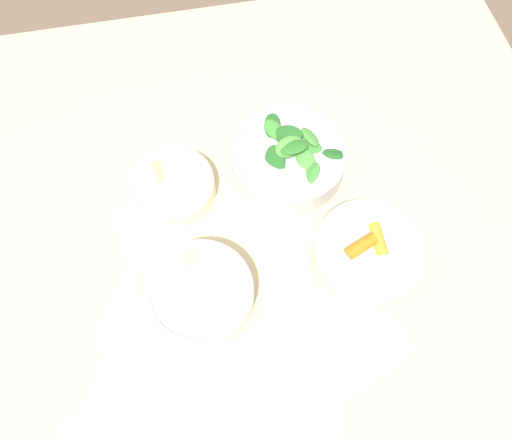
# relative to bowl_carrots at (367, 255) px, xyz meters

# --- Properties ---
(ground_plane) EXTENTS (10.00, 10.00, 0.00)m
(ground_plane) POSITION_rel_bowl_carrots_xyz_m (0.24, -0.08, -0.80)
(ground_plane) COLOR brown
(dining_table) EXTENTS (1.30, 1.04, 0.76)m
(dining_table) POSITION_rel_bowl_carrots_xyz_m (0.24, -0.08, -0.13)
(dining_table) COLOR beige
(dining_table) RESTS_ON ground_plane
(bowl_carrots) EXTENTS (0.16, 0.16, 0.08)m
(bowl_carrots) POSITION_rel_bowl_carrots_xyz_m (0.00, 0.00, 0.00)
(bowl_carrots) COLOR silver
(bowl_carrots) RESTS_ON dining_table
(bowl_greens) EXTENTS (0.19, 0.19, 0.08)m
(bowl_greens) POSITION_rel_bowl_carrots_xyz_m (0.07, -0.19, -0.01)
(bowl_greens) COLOR silver
(bowl_greens) RESTS_ON dining_table
(bowl_beans_hotdog) EXTENTS (0.16, 0.16, 0.05)m
(bowl_beans_hotdog) POSITION_rel_bowl_carrots_xyz_m (0.25, 0.01, -0.01)
(bowl_beans_hotdog) COLOR silver
(bowl_beans_hotdog) RESTS_ON dining_table
(bowl_cookies) EXTENTS (0.14, 0.14, 0.04)m
(bowl_cookies) POSITION_rel_bowl_carrots_xyz_m (0.27, -0.18, -0.02)
(bowl_cookies) COLOR silver
(bowl_cookies) RESTS_ON dining_table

